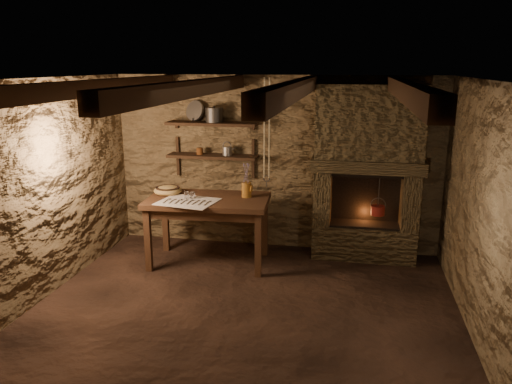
% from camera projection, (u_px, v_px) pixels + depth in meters
% --- Properties ---
extents(floor, '(4.50, 4.50, 0.00)m').
position_uv_depth(floor, '(244.00, 310.00, 5.32)').
color(floor, black).
rests_on(floor, ground).
extents(back_wall, '(4.50, 0.04, 2.40)m').
position_uv_depth(back_wall, '(275.00, 163.00, 6.91)').
color(back_wall, '#4A3722').
rests_on(back_wall, floor).
extents(front_wall, '(4.50, 0.04, 2.40)m').
position_uv_depth(front_wall, '(174.00, 285.00, 3.11)').
color(front_wall, '#4A3722').
rests_on(front_wall, floor).
extents(left_wall, '(0.04, 4.00, 2.40)m').
position_uv_depth(left_wall, '(42.00, 191.00, 5.44)').
color(left_wall, '#4A3722').
rests_on(left_wall, floor).
extents(right_wall, '(0.04, 4.00, 2.40)m').
position_uv_depth(right_wall, '(482.00, 214.00, 4.59)').
color(right_wall, '#4A3722').
rests_on(right_wall, floor).
extents(ceiling, '(4.50, 4.00, 0.04)m').
position_uv_depth(ceiling, '(243.00, 79.00, 4.71)').
color(ceiling, black).
rests_on(ceiling, back_wall).
extents(beam_far_left, '(0.14, 3.95, 0.16)m').
position_uv_depth(beam_far_left, '(98.00, 87.00, 5.02)').
color(beam_far_left, black).
rests_on(beam_far_left, ceiling).
extents(beam_mid_left, '(0.14, 3.95, 0.16)m').
position_uv_depth(beam_mid_left, '(193.00, 88.00, 4.83)').
color(beam_mid_left, black).
rests_on(beam_mid_left, ceiling).
extents(beam_mid_right, '(0.14, 3.95, 0.16)m').
position_uv_depth(beam_mid_right, '(295.00, 89.00, 4.64)').
color(beam_mid_right, black).
rests_on(beam_mid_right, ceiling).
extents(beam_far_right, '(0.14, 3.95, 0.16)m').
position_uv_depth(beam_far_right, '(406.00, 91.00, 4.46)').
color(beam_far_right, black).
rests_on(beam_far_right, ceiling).
extents(shelf_lower, '(1.25, 0.30, 0.04)m').
position_uv_depth(shelf_lower, '(212.00, 156.00, 6.90)').
color(shelf_lower, black).
rests_on(shelf_lower, back_wall).
extents(shelf_upper, '(1.25, 0.30, 0.04)m').
position_uv_depth(shelf_upper, '(212.00, 124.00, 6.78)').
color(shelf_upper, black).
rests_on(shelf_upper, back_wall).
extents(hearth, '(1.43, 0.51, 2.30)m').
position_uv_depth(hearth, '(367.00, 168.00, 6.45)').
color(hearth, '#3A2F1D').
rests_on(hearth, floor).
extents(work_table, '(1.59, 0.98, 0.88)m').
position_uv_depth(work_table, '(209.00, 228.00, 6.46)').
color(work_table, '#331E12').
rests_on(work_table, floor).
extents(linen_cloth, '(0.77, 0.66, 0.01)m').
position_uv_depth(linen_cloth, '(188.00, 202.00, 6.18)').
color(linen_cloth, silver).
rests_on(linen_cloth, work_table).
extents(pewter_cutlery_row, '(0.60, 0.31, 0.01)m').
position_uv_depth(pewter_cutlery_row, '(187.00, 201.00, 6.16)').
color(pewter_cutlery_row, gray).
rests_on(pewter_cutlery_row, linen_cloth).
extents(drinking_glasses, '(0.22, 0.07, 0.09)m').
position_uv_depth(drinking_glasses, '(193.00, 195.00, 6.29)').
color(drinking_glasses, silver).
rests_on(drinking_glasses, linen_cloth).
extents(stoneware_jug, '(0.15, 0.15, 0.44)m').
position_uv_depth(stoneware_jug, '(247.00, 183.00, 6.36)').
color(stoneware_jug, '#A66720').
rests_on(stoneware_jug, work_table).
extents(wooden_bowl, '(0.41, 0.41, 0.13)m').
position_uv_depth(wooden_bowl, '(168.00, 191.00, 6.56)').
color(wooden_bowl, olive).
rests_on(wooden_bowl, work_table).
extents(iron_stockpot, '(0.30, 0.30, 0.18)m').
position_uv_depth(iron_stockpot, '(214.00, 116.00, 6.75)').
color(iron_stockpot, '#2B2826').
rests_on(iron_stockpot, shelf_upper).
extents(tin_pan, '(0.31, 0.22, 0.28)m').
position_uv_depth(tin_pan, '(195.00, 111.00, 6.89)').
color(tin_pan, '#9F9E99').
rests_on(tin_pan, shelf_upper).
extents(small_kettle, '(0.21, 0.19, 0.19)m').
position_uv_depth(small_kettle, '(227.00, 151.00, 6.84)').
color(small_kettle, '#9F9E99').
rests_on(small_kettle, shelf_lower).
extents(rusty_tin, '(0.10, 0.10, 0.09)m').
position_uv_depth(rusty_tin, '(200.00, 151.00, 6.91)').
color(rusty_tin, '#4F270F').
rests_on(rusty_tin, shelf_lower).
extents(red_pot, '(0.23, 0.23, 0.54)m').
position_uv_depth(red_pot, '(378.00, 210.00, 6.51)').
color(red_pot, maroon).
rests_on(red_pot, hearth).
extents(hanging_ropes, '(0.08, 0.08, 1.20)m').
position_uv_depth(hanging_ropes, '(267.00, 129.00, 5.85)').
color(hanging_ropes, beige).
rests_on(hanging_ropes, ceiling).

